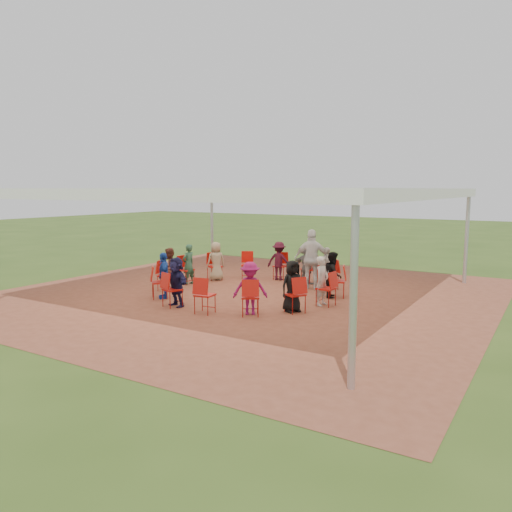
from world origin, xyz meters
The scene contains 32 objects.
ground centered at (0.00, 0.00, 0.00)m, with size 80.00×80.00×0.00m, color #334C17.
dirt_patch centered at (0.00, 0.00, 0.01)m, with size 13.00×13.00×0.00m, color brown.
tent centered at (0.00, 0.00, 2.37)m, with size 10.33×10.33×3.00m.
chair_0 centered at (2.35, 0.88, 0.45)m, with size 0.42×0.44×0.90m, color red, non-canonical shape.
chair_1 centered at (1.74, 1.81, 0.45)m, with size 0.42×0.44×0.90m, color red, non-canonical shape.
chair_2 centered at (0.78, 2.39, 0.45)m, with size 0.42×0.44×0.90m, color red, non-canonical shape.
chair_3 centered at (-0.33, 2.49, 0.45)m, with size 0.42×0.44×0.90m, color red, non-canonical shape.
chair_4 centered at (-1.38, 2.10, 0.45)m, with size 0.42×0.44×0.90m, color red, non-canonical shape.
chair_5 centered at (-2.15, 1.29, 0.45)m, with size 0.42×0.44×0.90m, color red, non-canonical shape.
chair_6 centered at (-2.50, 0.23, 0.45)m, with size 0.42×0.44×0.90m, color red, non-canonical shape.
chair_7 centered at (-2.35, -0.88, 0.45)m, with size 0.42×0.44×0.90m, color red, non-canonical shape.
chair_8 centered at (-1.74, -1.81, 0.45)m, with size 0.42×0.44×0.90m, color red, non-canonical shape.
chair_9 centered at (-0.78, -2.39, 0.45)m, with size 0.42×0.44×0.90m, color red, non-canonical shape.
chair_10 centered at (0.33, -2.49, 0.45)m, with size 0.42×0.44×0.90m, color red, non-canonical shape.
chair_11 centered at (1.38, -2.10, 0.45)m, with size 0.42×0.44×0.90m, color red, non-canonical shape.
chair_12 centered at (2.15, -1.29, 0.45)m, with size 0.42×0.44×0.90m, color red, non-canonical shape.
chair_13 centered at (2.50, -0.23, 0.45)m, with size 0.42×0.44×0.90m, color red, non-canonical shape.
person_seated_0 centered at (2.24, 0.83, 0.64)m, with size 0.62×0.36×1.27m, color black.
person_seated_1 centered at (1.66, 1.72, 0.64)m, with size 0.74×0.38×1.27m, color #B9B1A4.
person_seated_2 centered at (0.74, 2.27, 0.64)m, with size 1.18×0.44×1.27m, color slate.
person_seated_3 centered at (-0.32, 2.37, 0.64)m, with size 0.82×0.41×1.27m, color #390C1A.
person_seated_4 centered at (-2.05, 1.23, 0.64)m, with size 0.62×0.35×1.27m, color #9B8864.
person_seated_5 centered at (-2.38, 0.22, 0.64)m, with size 0.46×0.30×1.27m, color #274F36.
person_seated_6 centered at (-2.24, -0.83, 0.64)m, with size 0.62×0.36×1.27m, color brown.
person_seated_7 centered at (-1.66, -1.72, 0.64)m, with size 0.74×0.38×1.27m, color #1B43A4.
person_seated_8 centered at (-0.74, -2.27, 0.64)m, with size 1.18×0.44×1.27m, color #191941.
person_seated_9 centered at (1.31, -2.00, 0.64)m, with size 0.82×0.41×1.27m, color #89124D.
person_seated_10 centered at (2.05, -1.23, 0.64)m, with size 0.62×0.35×1.27m, color black.
person_seated_11 centered at (2.38, -0.22, 0.64)m, with size 0.46×0.30×1.27m, color #B9B1A4.
standing_person centered at (1.24, 1.58, 0.90)m, with size 1.05×0.54×1.80m, color silver.
cable_coil centered at (-0.05, 0.43, 0.02)m, with size 0.34×0.34×0.03m.
laptop centered at (2.09, 0.78, 0.61)m, with size 0.37×0.41×0.23m.
Camera 1 is at (7.54, -11.86, 2.98)m, focal length 35.00 mm.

